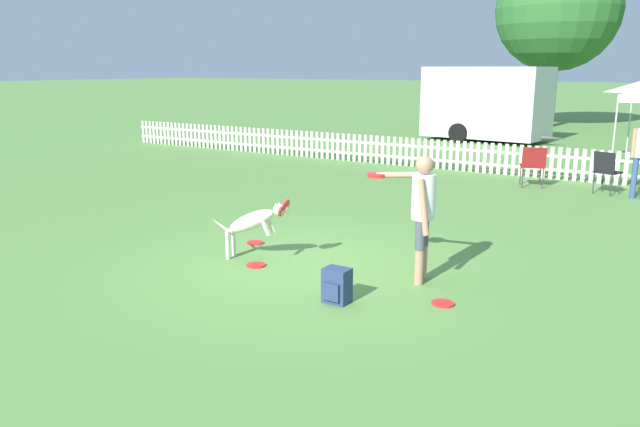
% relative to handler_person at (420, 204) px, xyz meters
% --- Properties ---
extents(ground_plane, '(240.00, 240.00, 0.00)m').
position_rel_handler_person_xyz_m(ground_plane, '(-1.48, -0.20, -0.97)').
color(ground_plane, '#5B8C42').
extents(handler_person, '(1.00, 0.51, 1.55)m').
position_rel_handler_person_xyz_m(handler_person, '(0.00, 0.00, 0.00)').
color(handler_person, tan).
rests_on(handler_person, ground_plane).
extents(leaping_dog, '(1.20, 0.41, 0.89)m').
position_rel_handler_person_xyz_m(leaping_dog, '(-2.22, -0.42, -0.41)').
color(leaping_dog, beige).
rests_on(leaping_dog, ground_plane).
extents(frisbee_near_handler, '(0.25, 0.25, 0.02)m').
position_rel_handler_person_xyz_m(frisbee_near_handler, '(-2.05, -0.60, -0.95)').
color(frisbee_near_handler, red).
rests_on(frisbee_near_handler, ground_plane).
extents(frisbee_near_dog, '(0.25, 0.25, 0.02)m').
position_rel_handler_person_xyz_m(frisbee_near_dog, '(-2.74, 0.25, -0.95)').
color(frisbee_near_dog, red).
rests_on(frisbee_near_dog, ground_plane).
extents(frisbee_midfield, '(0.25, 0.25, 0.02)m').
position_rel_handler_person_xyz_m(frisbee_midfield, '(0.56, -0.58, -0.95)').
color(frisbee_midfield, red).
rests_on(frisbee_midfield, ground_plane).
extents(backpack_on_grass, '(0.29, 0.26, 0.40)m').
position_rel_handler_person_xyz_m(backpack_on_grass, '(-0.47, -1.15, -0.77)').
color(backpack_on_grass, navy).
rests_on(backpack_on_grass, ground_plane).
extents(picket_fence, '(25.58, 0.04, 0.76)m').
position_rel_handler_person_xyz_m(picket_fence, '(-1.48, 8.40, -0.58)').
color(picket_fence, beige).
rests_on(picket_fence, ground_plane).
extents(folding_chair_blue_left, '(0.56, 0.58, 0.89)m').
position_rel_handler_person_xyz_m(folding_chair_blue_left, '(1.05, 7.09, -0.43)').
color(folding_chair_blue_left, '#333338').
rests_on(folding_chair_blue_left, ground_plane).
extents(folding_chair_center, '(0.65, 0.66, 0.90)m').
position_rel_handler_person_xyz_m(folding_chair_center, '(-0.42, 7.07, -0.43)').
color(folding_chair_center, '#333338').
rests_on(folding_chair_center, ground_plane).
extents(equipment_trailer, '(4.99, 2.59, 2.61)m').
position_rel_handler_person_xyz_m(equipment_trailer, '(-4.18, 15.36, 0.40)').
color(equipment_trailer, silver).
rests_on(equipment_trailer, ground_plane).
extents(tree_right_grove, '(5.28, 5.28, 7.69)m').
position_rel_handler_person_xyz_m(tree_right_grove, '(-3.56, 22.43, 4.07)').
color(tree_right_grove, brown).
rests_on(tree_right_grove, ground_plane).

